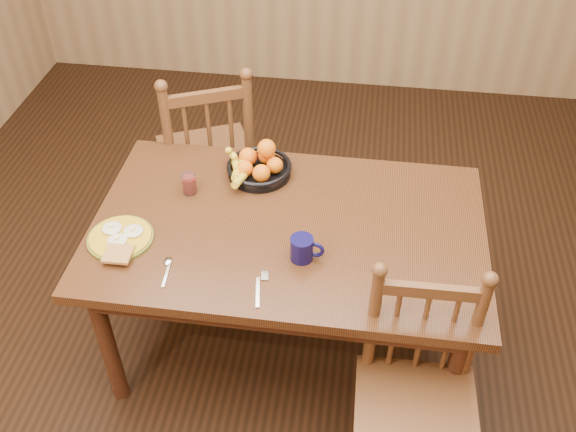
# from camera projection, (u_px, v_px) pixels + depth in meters

# --- Properties ---
(room) EXTENTS (4.52, 5.02, 2.72)m
(room) POSITION_uv_depth(u_px,v_px,m) (288.00, 97.00, 2.22)
(room) COLOR black
(room) RESTS_ON ground
(dining_table) EXTENTS (1.60, 1.00, 0.75)m
(dining_table) POSITION_uv_depth(u_px,v_px,m) (288.00, 240.00, 2.67)
(dining_table) COLOR black
(dining_table) RESTS_ON ground
(chair_far) EXTENTS (0.62, 0.61, 1.05)m
(chair_far) POSITION_uv_depth(u_px,v_px,m) (207.00, 157.00, 3.37)
(chair_far) COLOR #452714
(chair_far) RESTS_ON ground
(chair_near) EXTENTS (0.45, 0.43, 0.97)m
(chair_near) POSITION_uv_depth(u_px,v_px,m) (416.00, 398.00, 2.33)
(chair_near) COLOR #452714
(chair_near) RESTS_ON ground
(breakfast_plate) EXTENTS (0.26, 0.29, 0.04)m
(breakfast_plate) POSITION_uv_depth(u_px,v_px,m) (120.00, 238.00, 2.54)
(breakfast_plate) COLOR #59601E
(breakfast_plate) RESTS_ON dining_table
(fork) EXTENTS (0.05, 0.18, 0.00)m
(fork) POSITION_uv_depth(u_px,v_px,m) (260.00, 287.00, 2.36)
(fork) COLOR silver
(fork) RESTS_ON dining_table
(spoon) EXTENTS (0.04, 0.16, 0.01)m
(spoon) POSITION_uv_depth(u_px,v_px,m) (167.00, 266.00, 2.44)
(spoon) COLOR silver
(spoon) RESTS_ON dining_table
(coffee_mug) EXTENTS (0.13, 0.09, 0.10)m
(coffee_mug) POSITION_uv_depth(u_px,v_px,m) (303.00, 248.00, 2.44)
(coffee_mug) COLOR #0D0A3B
(coffee_mug) RESTS_ON dining_table
(juice_glass) EXTENTS (0.06, 0.06, 0.09)m
(juice_glass) POSITION_uv_depth(u_px,v_px,m) (189.00, 184.00, 2.75)
(juice_glass) COLOR silver
(juice_glass) RESTS_ON dining_table
(fruit_bowl) EXTENTS (0.32, 0.32, 0.17)m
(fruit_bowl) POSITION_uv_depth(u_px,v_px,m) (258.00, 166.00, 2.84)
(fruit_bowl) COLOR black
(fruit_bowl) RESTS_ON dining_table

